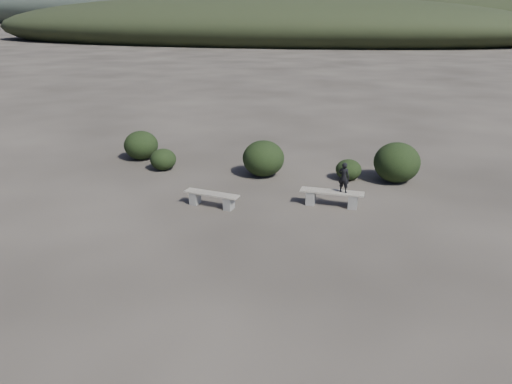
# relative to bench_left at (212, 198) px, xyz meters

# --- Properties ---
(ground) EXTENTS (1200.00, 1200.00, 0.00)m
(ground) POSITION_rel_bench_left_xyz_m (1.96, -4.75, -0.28)
(ground) COLOR #2D2823
(ground) RESTS_ON ground
(bench_left) EXTENTS (1.86, 0.64, 0.46)m
(bench_left) POSITION_rel_bench_left_xyz_m (0.00, 0.00, 0.00)
(bench_left) COLOR gray
(bench_left) RESTS_ON ground
(bench_right) EXTENTS (2.01, 0.42, 0.50)m
(bench_right) POSITION_rel_bench_left_xyz_m (3.70, 1.03, 0.03)
(bench_right) COLOR gray
(bench_right) RESTS_ON ground
(seated_person) EXTENTS (0.41, 0.32, 0.98)m
(seated_person) POSITION_rel_bench_left_xyz_m (4.04, 1.03, 0.72)
(seated_person) COLOR black
(seated_person) RESTS_ON bench_right
(shrub_a) EXTENTS (1.02, 1.02, 0.83)m
(shrub_a) POSITION_rel_bench_left_xyz_m (-3.16, 3.23, 0.14)
(shrub_a) COLOR black
(shrub_a) RESTS_ON ground
(shrub_b) EXTENTS (1.57, 1.57, 1.35)m
(shrub_b) POSITION_rel_bench_left_xyz_m (0.82, 3.51, 0.40)
(shrub_b) COLOR black
(shrub_b) RESTS_ON ground
(shrub_c) EXTENTS (0.95, 0.95, 0.76)m
(shrub_c) POSITION_rel_bench_left_xyz_m (3.98, 3.85, 0.10)
(shrub_c) COLOR black
(shrub_c) RESTS_ON ground
(shrub_d) EXTENTS (1.66, 1.66, 1.45)m
(shrub_d) POSITION_rel_bench_left_xyz_m (5.67, 4.07, 0.45)
(shrub_d) COLOR black
(shrub_d) RESTS_ON ground
(shrub_f) EXTENTS (1.41, 1.41, 1.19)m
(shrub_f) POSITION_rel_bench_left_xyz_m (-4.68, 4.38, 0.32)
(shrub_f) COLOR black
(shrub_f) RESTS_ON ground
(mountain_ridges) EXTENTS (500.00, 400.00, 56.00)m
(mountain_ridges) POSITION_rel_bench_left_xyz_m (-5.52, 334.31, 10.56)
(mountain_ridges) COLOR black
(mountain_ridges) RESTS_ON ground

